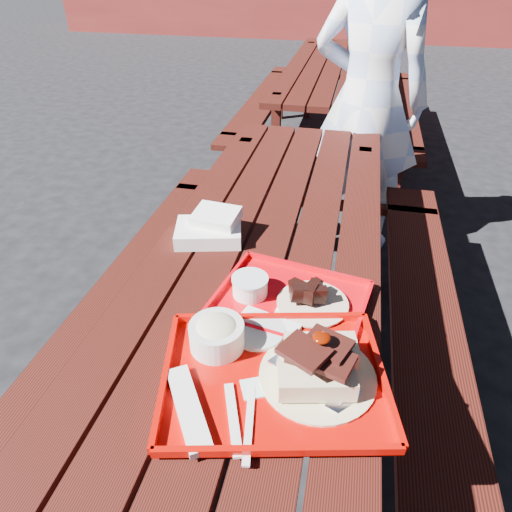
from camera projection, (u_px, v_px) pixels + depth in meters
name	position (u px, v px, depth m)	size (l,w,h in m)	color
ground	(264.00, 396.00, 1.93)	(60.00, 60.00, 0.00)	black
picnic_table_near	(265.00, 293.00, 1.61)	(1.41, 2.40, 0.75)	#3E110B
picnic_table_far	(332.00, 88.00, 3.86)	(1.41, 2.40, 0.75)	#3E110B
near_tray	(273.00, 362.00, 1.05)	(0.58, 0.49, 0.16)	#B50803
far_tray	(288.00, 298.00, 1.26)	(0.45, 0.38, 0.07)	red
white_cloth	(211.00, 228.00, 1.53)	(0.25, 0.21, 0.09)	white
person	(368.00, 101.00, 2.46)	(0.64, 0.42, 1.74)	#B9D0FA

